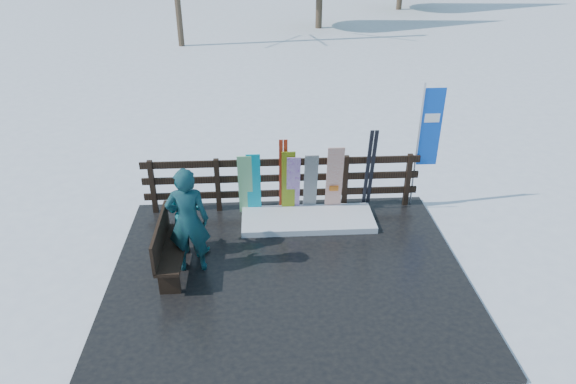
{
  "coord_description": "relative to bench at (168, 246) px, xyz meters",
  "views": [
    {
      "loc": [
        -0.43,
        -7.06,
        5.45
      ],
      "look_at": [
        0.05,
        1.0,
        1.1
      ],
      "focal_mm": 32.0,
      "sensor_mm": 36.0,
      "label": 1
    }
  ],
  "objects": [
    {
      "name": "ski_pair_b",
      "position": [
        3.76,
        1.88,
        0.39
      ],
      "size": [
        0.17,
        0.32,
        1.8
      ],
      "color": "black",
      "rests_on": "deck"
    },
    {
      "name": "person_back",
      "position": [
        0.25,
        0.64,
        0.29
      ],
      "size": [
        0.94,
        0.85,
        1.6
      ],
      "primitive_type": "imported",
      "rotation": [
        0.0,
        0.0,
        2.77
      ],
      "color": "#0F626F",
      "rests_on": "deck"
    },
    {
      "name": "ground",
      "position": [
        2.01,
        -0.17,
        -0.6
      ],
      "size": [
        700.0,
        700.0,
        0.0
      ],
      "primitive_type": "plane",
      "color": "white",
      "rests_on": "ground"
    },
    {
      "name": "bench",
      "position": [
        0.0,
        0.0,
        0.0
      ],
      "size": [
        0.4,
        1.5,
        0.97
      ],
      "color": "black",
      "rests_on": "deck"
    },
    {
      "name": "snowboard_0",
      "position": [
        1.44,
        1.81,
        0.18
      ],
      "size": [
        0.27,
        0.24,
        1.38
      ],
      "primitive_type": "cube",
      "rotation": [
        0.16,
        0.0,
        0.0
      ],
      "color": "#04A5B9",
      "rests_on": "deck"
    },
    {
      "name": "person_front",
      "position": [
        0.37,
        0.06,
        0.44
      ],
      "size": [
        0.72,
        0.49,
        1.91
      ],
      "primitive_type": "imported",
      "rotation": [
        0.0,
        0.0,
        3.19
      ],
      "color": "#145145",
      "rests_on": "deck"
    },
    {
      "name": "fence",
      "position": [
        2.01,
        2.03,
        0.14
      ],
      "size": [
        5.6,
        0.1,
        1.15
      ],
      "color": "black",
      "rests_on": "deck"
    },
    {
      "name": "snowboard_5",
      "position": [
        3.05,
        1.81,
        0.22
      ],
      "size": [
        0.33,
        0.23,
        1.48
      ],
      "primitive_type": "cube",
      "rotation": [
        0.14,
        0.0,
        0.0
      ],
      "color": "white",
      "rests_on": "deck"
    },
    {
      "name": "snowboard_4",
      "position": [
        2.57,
        1.81,
        0.16
      ],
      "size": [
        0.27,
        0.31,
        1.35
      ],
      "primitive_type": "cube",
      "rotation": [
        0.21,
        0.0,
        0.0
      ],
      "color": "black",
      "rests_on": "deck"
    },
    {
      "name": "snow_patch",
      "position": [
        2.49,
        1.43,
        -0.46
      ],
      "size": [
        2.61,
        1.0,
        0.12
      ],
      "primitive_type": "cube",
      "color": "white",
      "rests_on": "deck"
    },
    {
      "name": "snowboard_3",
      "position": [
        2.23,
        1.81,
        0.14
      ],
      "size": [
        0.27,
        0.27,
        1.3
      ],
      "primitive_type": "cube",
      "rotation": [
        0.19,
        0.0,
        0.0
      ],
      "color": "silver",
      "rests_on": "deck"
    },
    {
      "name": "snowboard_1",
      "position": [
        1.27,
        1.81,
        0.16
      ],
      "size": [
        0.28,
        0.26,
        1.35
      ],
      "primitive_type": "cube",
      "rotation": [
        0.17,
        0.0,
        0.0
      ],
      "color": "white",
      "rests_on": "deck"
    },
    {
      "name": "deck",
      "position": [
        2.01,
        -0.17,
        -0.56
      ],
      "size": [
        6.0,
        5.0,
        0.08
      ],
      "primitive_type": "cube",
      "color": "black",
      "rests_on": "ground"
    },
    {
      "name": "rental_flag",
      "position": [
        4.9,
        2.08,
        1.09
      ],
      "size": [
        0.45,
        0.04,
        2.6
      ],
      "color": "silver",
      "rests_on": "deck"
    },
    {
      "name": "ski_pair_a",
      "position": [
        2.03,
        1.88,
        0.3
      ],
      "size": [
        0.16,
        0.2,
        1.63
      ],
      "color": "#B82E16",
      "rests_on": "deck"
    },
    {
      "name": "snowboard_2",
      "position": [
        2.13,
        1.81,
        0.19
      ],
      "size": [
        0.26,
        0.2,
        1.41
      ],
      "primitive_type": "cube",
      "rotation": [
        0.13,
        0.0,
        0.0
      ],
      "color": "#DCFF13",
      "rests_on": "deck"
    }
  ]
}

